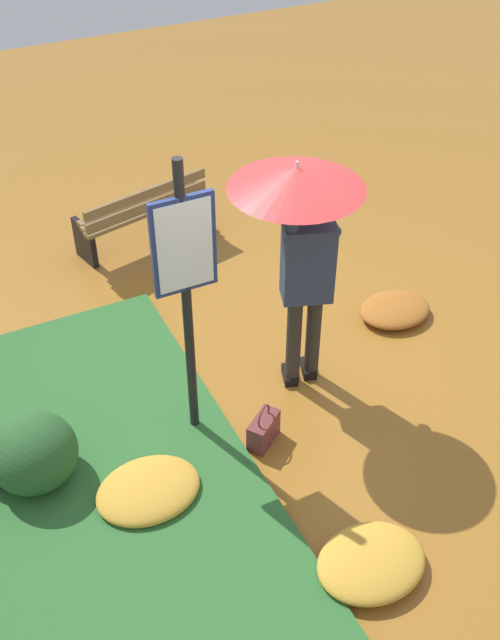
{
  "coord_description": "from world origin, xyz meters",
  "views": [
    {
      "loc": [
        2.27,
        4.15,
        4.31
      ],
      "look_at": [
        0.36,
        0.29,
        0.85
      ],
      "focal_mm": 41.84,
      "sensor_mm": 36.0,
      "label": 1
    }
  ],
  "objects_px": {
    "person_with_umbrella": "(301,222)",
    "handbag": "(264,430)",
    "park_bench": "(145,214)",
    "info_sign_post": "(186,277)"
  },
  "relations": [
    {
      "from": "handbag",
      "to": "person_with_umbrella",
      "type": "bearing_deg",
      "value": -137.86
    },
    {
      "from": "person_with_umbrella",
      "to": "park_bench",
      "type": "bearing_deg",
      "value": -81.27
    },
    {
      "from": "person_with_umbrella",
      "to": "info_sign_post",
      "type": "bearing_deg",
      "value": 7.12
    },
    {
      "from": "info_sign_post",
      "to": "park_bench",
      "type": "xyz_separation_m",
      "value": [
        -0.56,
        -2.59,
        -1.04
      ]
    },
    {
      "from": "person_with_umbrella",
      "to": "handbag",
      "type": "height_order",
      "value": "person_with_umbrella"
    },
    {
      "from": "info_sign_post",
      "to": "handbag",
      "type": "xyz_separation_m",
      "value": [
        -0.41,
        0.36,
        -1.32
      ]
    },
    {
      "from": "person_with_umbrella",
      "to": "handbag",
      "type": "relative_size",
      "value": 5.53
    },
    {
      "from": "person_with_umbrella",
      "to": "info_sign_post",
      "type": "xyz_separation_m",
      "value": [
        0.94,
        0.12,
        -0.11
      ]
    },
    {
      "from": "handbag",
      "to": "park_bench",
      "type": "relative_size",
      "value": 0.26
    },
    {
      "from": "info_sign_post",
      "to": "person_with_umbrella",
      "type": "bearing_deg",
      "value": -172.88
    }
  ]
}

